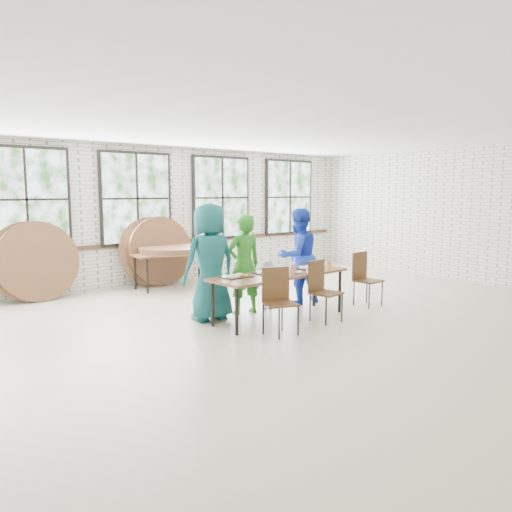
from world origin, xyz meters
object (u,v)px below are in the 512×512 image
at_px(dining_table, 280,276).
at_px(chair_near_right, 321,286).
at_px(storage_table, 175,255).
at_px(chair_near_left, 278,295).

xyz_separation_m(dining_table, chair_near_right, (0.44, -0.48, -0.13)).
bearing_deg(storage_table, chair_near_right, -81.24).
relative_size(dining_table, chair_near_left, 2.57).
bearing_deg(dining_table, storage_table, 85.51).
xyz_separation_m(chair_near_right, storage_table, (-0.37, 3.92, 0.13)).
height_order(chair_near_left, chair_near_right, same).
bearing_deg(storage_table, dining_table, -87.83).
height_order(dining_table, chair_near_right, chair_near_right).
distance_m(dining_table, storage_table, 3.44).
bearing_deg(chair_near_right, dining_table, 122.54).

